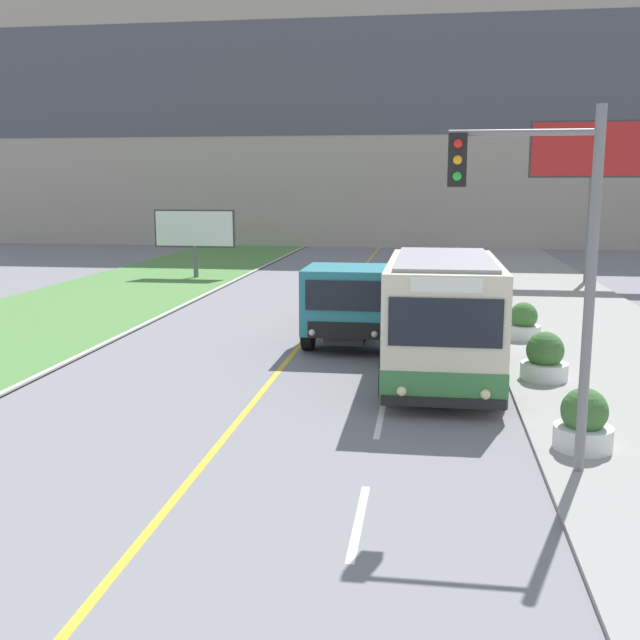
% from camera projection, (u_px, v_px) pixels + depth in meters
% --- Properties ---
extents(apartment_block_background, '(80.00, 8.04, 23.38)m').
position_uv_depth(apartment_block_background, '(385.00, 91.00, 57.42)').
color(apartment_block_background, '#A89E8E').
rests_on(apartment_block_background, ground_plane).
extents(city_bus, '(2.63, 5.97, 2.94)m').
position_uv_depth(city_bus, '(442.00, 320.00, 17.23)').
color(city_bus, beige).
rests_on(city_bus, ground_plane).
extents(dump_truck, '(2.49, 7.02, 2.32)m').
position_uv_depth(dump_truck, '(352.00, 302.00, 21.86)').
color(dump_truck, black).
rests_on(dump_truck, ground_plane).
extents(traffic_light_mast, '(2.28, 0.32, 5.72)m').
position_uv_depth(traffic_light_mast, '(548.00, 245.00, 11.37)').
color(traffic_light_mast, slate).
rests_on(traffic_light_mast, ground_plane).
extents(billboard_large, '(5.74, 0.24, 7.47)m').
position_uv_depth(billboard_large, '(594.00, 156.00, 34.19)').
color(billboard_large, '#59595B').
rests_on(billboard_large, ground_plane).
extents(billboard_small, '(4.08, 0.24, 3.38)m').
position_uv_depth(billboard_small, '(195.00, 230.00, 37.01)').
color(billboard_small, '#59595B').
rests_on(billboard_small, ground_plane).
extents(planter_round_near, '(1.00, 1.00, 1.08)m').
position_uv_depth(planter_round_near, '(584.00, 423.00, 12.78)').
color(planter_round_near, silver).
rests_on(planter_round_near, sidewalk_right).
extents(planter_round_second, '(1.09, 1.09, 1.13)m').
position_uv_depth(planter_round_second, '(545.00, 359.00, 17.41)').
color(planter_round_second, silver).
rests_on(planter_round_second, sidewalk_right).
extents(planter_round_third, '(1.01, 1.01, 1.09)m').
position_uv_depth(planter_round_third, '(523.00, 323.00, 22.04)').
color(planter_round_third, silver).
rests_on(planter_round_third, sidewalk_right).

